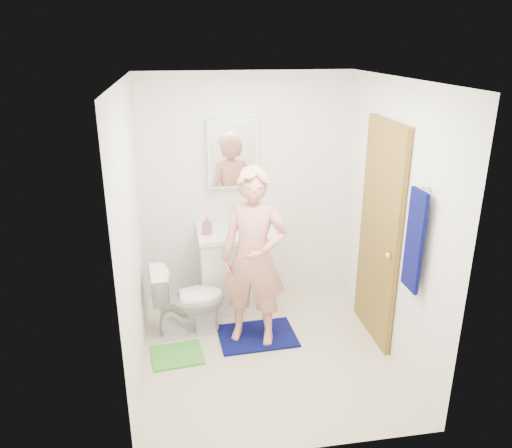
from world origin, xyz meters
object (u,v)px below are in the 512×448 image
(man, at_px, (254,258))
(toilet, at_px, (188,300))
(towel, at_px, (414,241))
(toothbrush_cup, at_px, (248,222))
(vanity_cabinet, at_px, (237,270))
(medicine_cabinet, at_px, (232,153))
(soap_dispenser, at_px, (207,225))

(man, bearing_deg, toilet, 178.34)
(towel, relative_size, man, 0.48)
(toilet, distance_m, man, 0.82)
(toothbrush_cup, height_order, man, man)
(vanity_cabinet, relative_size, medicine_cabinet, 1.14)
(medicine_cabinet, bearing_deg, soap_dispenser, -135.67)
(toothbrush_cup, bearing_deg, soap_dispenser, -161.57)
(medicine_cabinet, distance_m, toothbrush_cup, 0.73)
(towel, bearing_deg, toothbrush_cup, 123.81)
(vanity_cabinet, relative_size, soap_dispenser, 4.27)
(toothbrush_cup, bearing_deg, vanity_cabinet, -150.30)
(medicine_cabinet, distance_m, soap_dispenser, 0.78)
(man, bearing_deg, towel, -13.75)
(vanity_cabinet, xyz_separation_m, toilet, (-0.53, -0.48, -0.05))
(towel, height_order, toilet, towel)
(toilet, height_order, man, man)
(vanity_cabinet, distance_m, toilet, 0.71)
(towel, bearing_deg, medicine_cabinet, 124.61)
(towel, height_order, toothbrush_cup, towel)
(toilet, distance_m, soap_dispenser, 0.76)
(vanity_cabinet, bearing_deg, toothbrush_cup, 29.70)
(vanity_cabinet, relative_size, toilet, 1.15)
(toothbrush_cup, bearing_deg, man, -94.64)
(vanity_cabinet, height_order, toothbrush_cup, toothbrush_cup)
(toilet, distance_m, toothbrush_cup, 1.02)
(vanity_cabinet, height_order, toilet, vanity_cabinet)
(medicine_cabinet, bearing_deg, towel, -55.39)
(medicine_cabinet, distance_m, man, 1.21)
(vanity_cabinet, xyz_separation_m, toothbrush_cup, (0.13, 0.08, 0.50))
(medicine_cabinet, xyz_separation_m, toilet, (-0.53, -0.70, -1.25))
(soap_dispenser, distance_m, man, 0.76)
(vanity_cabinet, bearing_deg, man, -84.49)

